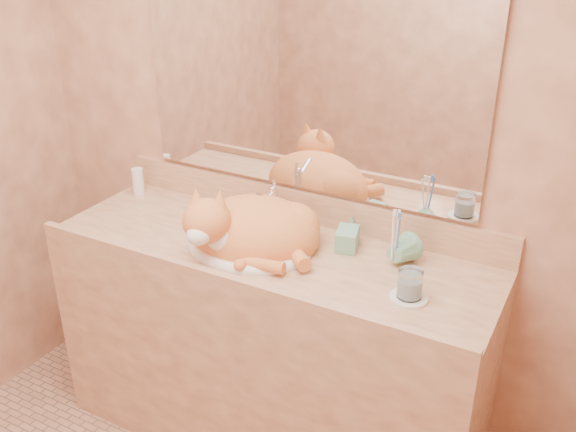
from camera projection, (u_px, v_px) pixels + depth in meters
The scene contains 12 objects.
wall_back at pixel (306, 119), 2.29m from camera, with size 2.40×0.02×2.50m, color #985E45.
vanity_counter at pixel (270, 347), 2.43m from camera, with size 1.60×0.55×0.85m, color #996444, non-canonical shape.
mirror at pixel (305, 81), 2.22m from camera, with size 1.30×0.02×0.80m, color white.
sink_basin at pixel (248, 229), 2.23m from camera, with size 0.45×0.38×0.14m, color white, non-canonical shape.
faucet at pixel (273, 206), 2.36m from camera, with size 0.05×0.13×0.18m, color white, non-canonical shape.
cat at pixel (249, 227), 2.22m from camera, with size 0.46×0.38×0.25m, color orange, non-canonical shape.
soap_dispenser at pixel (345, 234), 2.18m from camera, with size 0.07×0.07×0.16m, color #6DAF90.
toothbrush_cup at pixel (394, 256), 2.11m from camera, with size 0.10×0.10×0.09m, color #6DAF90.
toothbrushes at pixel (396, 234), 2.08m from camera, with size 0.03×0.03×0.21m, color white, non-canonical shape.
saucer at pixel (409, 298), 1.96m from camera, with size 0.12×0.12×0.01m, color white.
water_glass at pixel (410, 284), 1.94m from camera, with size 0.08×0.08×0.09m, color white.
lotion_bottle at pixel (138, 181), 2.66m from camera, with size 0.05×0.05×0.11m, color white.
Camera 1 is at (1.00, -0.98, 1.94)m, focal length 40.00 mm.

